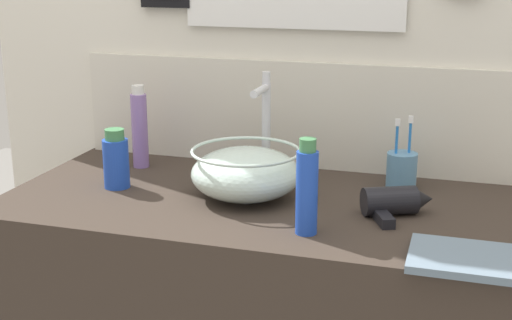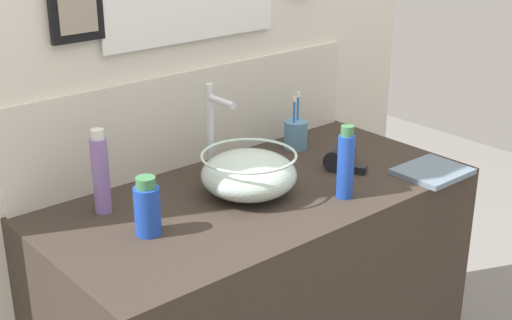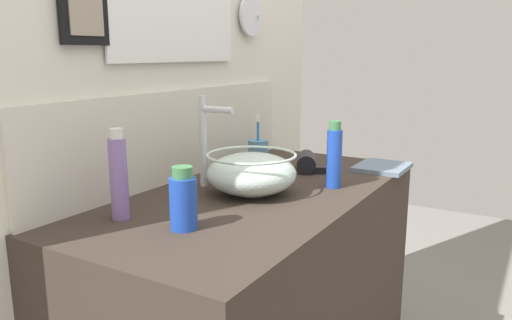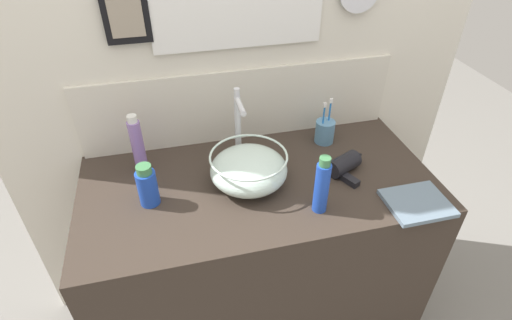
{
  "view_description": "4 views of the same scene",
  "coord_description": "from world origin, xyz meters",
  "px_view_note": "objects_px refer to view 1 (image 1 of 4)",
  "views": [
    {
      "loc": [
        0.48,
        -1.6,
        1.47
      ],
      "look_at": [
        -0.01,
        0.0,
        0.98
      ],
      "focal_mm": 50.0,
      "sensor_mm": 36.0,
      "label": 1
    },
    {
      "loc": [
        -1.22,
        -1.42,
        1.72
      ],
      "look_at": [
        -0.01,
        0.0,
        0.98
      ],
      "focal_mm": 50.0,
      "sensor_mm": 36.0,
      "label": 2
    },
    {
      "loc": [
        -1.28,
        -0.76,
        1.3
      ],
      "look_at": [
        -0.01,
        0.0,
        0.98
      ],
      "focal_mm": 35.0,
      "sensor_mm": 36.0,
      "label": 3
    },
    {
      "loc": [
        -0.27,
        -1.07,
        1.81
      ],
      "look_at": [
        -0.01,
        0.0,
        0.98
      ],
      "focal_mm": 28.0,
      "sensor_mm": 36.0,
      "label": 4
    }
  ],
  "objects_px": {
    "shampoo_bottle": "(140,128)",
    "spray_bottle": "(307,189)",
    "hand_towel": "(462,258)",
    "glass_bowl_sink": "(246,173)",
    "soap_dispenser": "(116,160)",
    "faucet": "(265,119)",
    "toothbrush_cup": "(402,170)",
    "hair_drier": "(396,202)"
  },
  "relations": [
    {
      "from": "faucet",
      "to": "shampoo_bottle",
      "type": "bearing_deg",
      "value": 179.25
    },
    {
      "from": "soap_dispenser",
      "to": "hair_drier",
      "type": "bearing_deg",
      "value": 0.33
    },
    {
      "from": "glass_bowl_sink",
      "to": "shampoo_bottle",
      "type": "relative_size",
      "value": 1.16
    },
    {
      "from": "glass_bowl_sink",
      "to": "hair_drier",
      "type": "relative_size",
      "value": 1.53
    },
    {
      "from": "soap_dispenser",
      "to": "spray_bottle",
      "type": "relative_size",
      "value": 0.73
    },
    {
      "from": "faucet",
      "to": "soap_dispenser",
      "type": "relative_size",
      "value": 1.86
    },
    {
      "from": "soap_dispenser",
      "to": "spray_bottle",
      "type": "height_order",
      "value": "spray_bottle"
    },
    {
      "from": "toothbrush_cup",
      "to": "shampoo_bottle",
      "type": "height_order",
      "value": "shampoo_bottle"
    },
    {
      "from": "hand_towel",
      "to": "faucet",
      "type": "bearing_deg",
      "value": 142.01
    },
    {
      "from": "faucet",
      "to": "toothbrush_cup",
      "type": "xyz_separation_m",
      "value": [
        0.36,
        0.02,
        -0.12
      ]
    },
    {
      "from": "hair_drier",
      "to": "shampoo_bottle",
      "type": "bearing_deg",
      "value": 165.98
    },
    {
      "from": "glass_bowl_sink",
      "to": "faucet",
      "type": "xyz_separation_m",
      "value": [
        -0.0,
        0.17,
        0.1
      ]
    },
    {
      "from": "soap_dispenser",
      "to": "hand_towel",
      "type": "relative_size",
      "value": 0.76
    },
    {
      "from": "soap_dispenser",
      "to": "hand_towel",
      "type": "bearing_deg",
      "value": -14.55
    },
    {
      "from": "shampoo_bottle",
      "to": "hand_towel",
      "type": "distance_m",
      "value": 0.99
    },
    {
      "from": "shampoo_bottle",
      "to": "hand_towel",
      "type": "bearing_deg",
      "value": -24.89
    },
    {
      "from": "glass_bowl_sink",
      "to": "hand_towel",
      "type": "height_order",
      "value": "glass_bowl_sink"
    },
    {
      "from": "soap_dispenser",
      "to": "hand_towel",
      "type": "xyz_separation_m",
      "value": [
        0.87,
        -0.23,
        -0.06
      ]
    },
    {
      "from": "toothbrush_cup",
      "to": "hair_drier",
      "type": "bearing_deg",
      "value": -87.68
    },
    {
      "from": "shampoo_bottle",
      "to": "hand_towel",
      "type": "height_order",
      "value": "shampoo_bottle"
    },
    {
      "from": "faucet",
      "to": "shampoo_bottle",
      "type": "distance_m",
      "value": 0.37
    },
    {
      "from": "hand_towel",
      "to": "spray_bottle",
      "type": "bearing_deg",
      "value": 169.76
    },
    {
      "from": "hair_drier",
      "to": "glass_bowl_sink",
      "type": "bearing_deg",
      "value": 178.22
    },
    {
      "from": "hair_drier",
      "to": "hand_towel",
      "type": "bearing_deg",
      "value": -55.97
    },
    {
      "from": "faucet",
      "to": "toothbrush_cup",
      "type": "relative_size",
      "value": 1.51
    },
    {
      "from": "hair_drier",
      "to": "toothbrush_cup",
      "type": "bearing_deg",
      "value": 92.32
    },
    {
      "from": "hair_drier",
      "to": "shampoo_bottle",
      "type": "height_order",
      "value": "shampoo_bottle"
    },
    {
      "from": "hand_towel",
      "to": "shampoo_bottle",
      "type": "bearing_deg",
      "value": 155.11
    },
    {
      "from": "shampoo_bottle",
      "to": "hair_drier",
      "type": "bearing_deg",
      "value": -14.02
    },
    {
      "from": "hair_drier",
      "to": "hand_towel",
      "type": "relative_size",
      "value": 0.87
    },
    {
      "from": "glass_bowl_sink",
      "to": "soap_dispenser",
      "type": "distance_m",
      "value": 0.35
    },
    {
      "from": "toothbrush_cup",
      "to": "soap_dispenser",
      "type": "xyz_separation_m",
      "value": [
        -0.71,
        -0.21,
        0.02
      ]
    },
    {
      "from": "hair_drier",
      "to": "spray_bottle",
      "type": "height_order",
      "value": "spray_bottle"
    },
    {
      "from": "glass_bowl_sink",
      "to": "spray_bottle",
      "type": "xyz_separation_m",
      "value": [
        0.2,
        -0.18,
        0.04
      ]
    },
    {
      "from": "toothbrush_cup",
      "to": "shampoo_bottle",
      "type": "distance_m",
      "value": 0.73
    },
    {
      "from": "shampoo_bottle",
      "to": "spray_bottle",
      "type": "xyz_separation_m",
      "value": [
        0.57,
        -0.36,
        -0.01
      ]
    },
    {
      "from": "shampoo_bottle",
      "to": "soap_dispenser",
      "type": "relative_size",
      "value": 1.51
    },
    {
      "from": "glass_bowl_sink",
      "to": "toothbrush_cup",
      "type": "bearing_deg",
      "value": 27.98
    },
    {
      "from": "faucet",
      "to": "hand_towel",
      "type": "xyz_separation_m",
      "value": [
        0.52,
        -0.41,
        -0.16
      ]
    },
    {
      "from": "shampoo_bottle",
      "to": "spray_bottle",
      "type": "relative_size",
      "value": 1.11
    },
    {
      "from": "glass_bowl_sink",
      "to": "shampoo_bottle",
      "type": "xyz_separation_m",
      "value": [
        -0.37,
        0.17,
        0.05
      ]
    },
    {
      "from": "shampoo_bottle",
      "to": "soap_dispenser",
      "type": "height_order",
      "value": "shampoo_bottle"
    }
  ]
}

